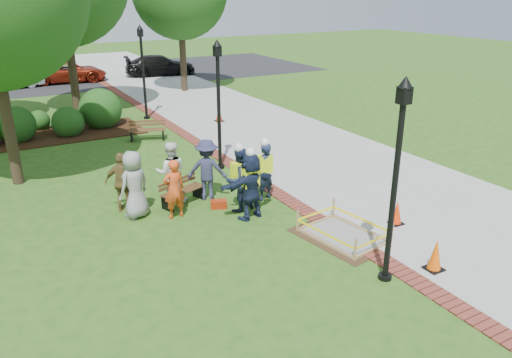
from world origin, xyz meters
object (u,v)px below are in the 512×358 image
lamp_near (396,168)px  bench_near (183,196)px  hivis_worker_a (251,184)px  wet_concrete_pad (343,228)px  cone_front (435,256)px  hivis_worker_b (264,169)px  hivis_worker_c (239,178)px

lamp_near → bench_near: bearing=111.2°
bench_near → hivis_worker_a: size_ratio=0.73×
lamp_near → wet_concrete_pad: bearing=77.5°
cone_front → hivis_worker_a: hivis_worker_a is taller
wet_concrete_pad → hivis_worker_b: hivis_worker_b is taller
bench_near → hivis_worker_b: (2.18, -0.82, 0.68)m
wet_concrete_pad → hivis_worker_a: hivis_worker_a is taller
hivis_worker_a → hivis_worker_c: bearing=92.2°
bench_near → hivis_worker_a: bearing=-54.4°
hivis_worker_b → hivis_worker_c: 1.02m
hivis_worker_c → bench_near: bearing=136.7°
hivis_worker_c → cone_front: bearing=-65.9°
cone_front → lamp_near: bearing=167.3°
bench_near → lamp_near: 6.58m
hivis_worker_a → hivis_worker_c: size_ratio=1.02×
bench_near → hivis_worker_a: (1.23, -1.73, 0.73)m
bench_near → lamp_near: (2.24, -5.77, 2.25)m
lamp_near → hivis_worker_a: lamp_near is taller
wet_concrete_pad → bench_near: (-2.66, 3.83, -0.00)m
wet_concrete_pad → hivis_worker_b: 3.12m
wet_concrete_pad → lamp_near: size_ratio=0.59×
hivis_worker_a → hivis_worker_b: (0.95, 0.90, -0.05)m
bench_near → cone_front: cone_front is taller
hivis_worker_a → hivis_worker_c: 0.59m
cone_front → hivis_worker_b: bearing=103.2°
bench_near → hivis_worker_c: 1.81m
bench_near → hivis_worker_c: (1.21, -1.14, 0.72)m
lamp_near → hivis_worker_a: 4.43m
hivis_worker_c → wet_concrete_pad: bearing=-61.7°
hivis_worker_a → hivis_worker_b: 1.31m
hivis_worker_a → hivis_worker_b: size_ratio=1.06×
hivis_worker_a → hivis_worker_c: hivis_worker_a is taller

